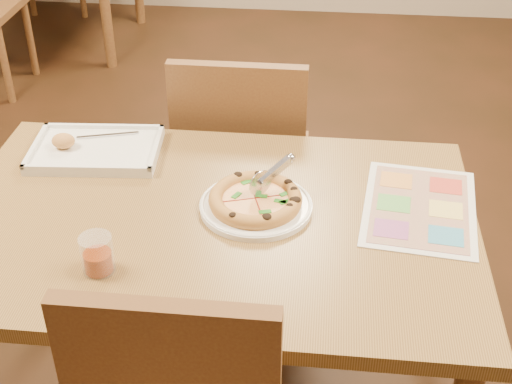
# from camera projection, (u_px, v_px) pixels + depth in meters

# --- Properties ---
(dining_table) EXTENTS (1.30, 0.85, 0.72)m
(dining_table) POSITION_uv_depth(u_px,v_px,m) (213.00, 244.00, 1.80)
(dining_table) COLOR olive
(dining_table) RESTS_ON ground
(chair_far) EXTENTS (0.42, 0.42, 0.47)m
(chair_far) POSITION_uv_depth(u_px,v_px,m) (242.00, 147.00, 2.34)
(chair_far) COLOR brown
(chair_far) RESTS_ON ground
(plate) EXTENTS (0.29, 0.29, 0.02)m
(plate) POSITION_uv_depth(u_px,v_px,m) (256.00, 206.00, 1.78)
(plate) COLOR white
(plate) RESTS_ON dining_table
(pizza) EXTENTS (0.23, 0.23, 0.04)m
(pizza) POSITION_uv_depth(u_px,v_px,m) (255.00, 199.00, 1.77)
(pizza) COLOR gold
(pizza) RESTS_ON plate
(pizza_cutter) EXTENTS (0.10, 0.10, 0.08)m
(pizza_cutter) POSITION_uv_depth(u_px,v_px,m) (271.00, 174.00, 1.77)
(pizza_cutter) COLOR silver
(pizza_cutter) RESTS_ON pizza
(appetizer_tray) EXTENTS (0.37, 0.27, 0.06)m
(appetizer_tray) POSITION_uv_depth(u_px,v_px,m) (94.00, 150.00, 1.99)
(appetizer_tray) COLOR white
(appetizer_tray) RESTS_ON dining_table
(glass_tumbler) EXTENTS (0.07, 0.07, 0.09)m
(glass_tumbler) POSITION_uv_depth(u_px,v_px,m) (97.00, 256.00, 1.56)
(glass_tumbler) COLOR maroon
(glass_tumbler) RESTS_ON dining_table
(menu) EXTENTS (0.32, 0.41, 0.00)m
(menu) POSITION_uv_depth(u_px,v_px,m) (420.00, 207.00, 1.78)
(menu) COLOR silver
(menu) RESTS_ON dining_table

